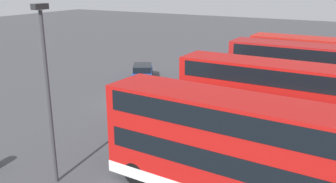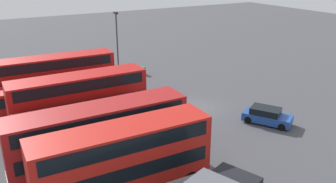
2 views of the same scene
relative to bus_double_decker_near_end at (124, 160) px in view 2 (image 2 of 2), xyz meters
name	(u,v)px [view 2 (image 2 of 2)]	position (x,y,z in m)	size (l,w,h in m)	color
ground_plane	(198,107)	(9.13, -11.66, -2.45)	(140.00, 140.00, 0.00)	#47474C
bus_double_decker_near_end	(124,160)	(0.00, 0.00, 0.00)	(2.81, 10.73, 4.55)	red
bus_double_decker_second	(100,136)	(3.59, 0.14, 0.00)	(2.69, 12.02, 4.55)	#A51919
bus_single_deck_third	(86,124)	(7.52, -0.01, -0.83)	(3.16, 10.31, 2.95)	#B71411
bus_double_decker_fourth	(80,99)	(10.86, -0.64, 0.00)	(2.73, 11.41, 4.55)	#B71411
bus_single_deck_fifth	(60,97)	(14.43, 0.19, -0.82)	(3.29, 11.68, 2.95)	#B71411
bus_double_decker_sixth	(55,77)	(18.19, -0.32, 0.00)	(3.11, 11.91, 4.55)	#B71411
car_hatchback_silver	(267,116)	(3.23, -14.81, -1.75)	(4.44, 3.64, 1.43)	#1E479E
lamp_post_tall	(117,42)	(20.72, -8.16, 2.28)	(0.70, 0.30, 8.09)	#38383D
waste_bin_yellow	(143,71)	(21.57, -11.78, -1.97)	(0.60, 0.60, 0.95)	#197F33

